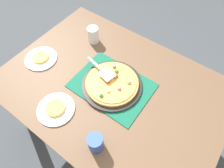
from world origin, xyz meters
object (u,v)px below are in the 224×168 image
Objects in this scene: served_slice_left at (55,108)px; pizza_server at (102,70)px; pizza at (112,83)px; cup_near at (96,143)px; served_slice_right at (40,57)px; plate_near_left at (56,109)px; plate_far_right at (41,59)px; pizza_pan at (112,85)px; cup_far at (93,35)px.

served_slice_left is 0.47× the size of pizza_server.
cup_near is at bearing -66.18° from pizza.
plate_near_left is at bearing -30.60° from served_slice_right.
pizza is 3.00× the size of served_slice_right.
cup_near is (0.69, -0.24, 0.06)m from plate_far_right.
plate_near_left is 2.00× the size of served_slice_left.
pizza reaches higher than pizza_pan.
cup_near reaches higher than plate_far_right.
plate_far_right is 0.40m from cup_far.
pizza_pan is 0.11m from pizza_server.
cup_near is (0.16, -0.35, 0.03)m from pizza.
plate_near_left is at bearing -101.59° from pizza_server.
cup_near is at bearing -19.35° from served_slice_right.
pizza_pan is 0.37m from plate_near_left.
served_slice_left is at bearing -30.60° from served_slice_right.
plate_near_left is (-0.17, -0.33, -0.01)m from pizza_pan.
served_slice_left reaches higher than pizza_pan.
served_slice_right is 0.40m from cup_far.
plate_far_right is 0.94× the size of pizza_server.
served_slice_right is 0.46m from pizza_server.
served_slice_left is (0.36, -0.21, 0.01)m from plate_far_right.
pizza_pan is 1.73× the size of plate_far_right.
pizza_server is at bearing 123.96° from cup_near.
cup_far is (-0.34, 0.24, 0.05)m from pizza_pan.
cup_far is at bearing 130.07° from cup_near.
pizza_server is (-0.10, 0.02, 0.06)m from pizza_pan.
cup_near is 0.78m from cup_far.
plate_far_right is 2.00× the size of served_slice_left.
pizza_pan is 0.54m from served_slice_right.
plate_far_right is 0.01m from served_slice_right.
served_slice_left is 1.00× the size of served_slice_right.
pizza is 0.37m from plate_near_left.
pizza_pan is 0.54m from plate_far_right.
cup_far is (-0.18, 0.57, 0.04)m from served_slice_left.
pizza_server is (0.07, 0.35, 0.05)m from served_slice_left.
plate_near_left is 0.60m from cup_far.
cup_near reaches higher than pizza.
pizza is 0.37m from served_slice_left.
pizza_pan is 0.37m from served_slice_left.
pizza_pan is 0.02m from pizza.
pizza_server is at bearing -41.65° from cup_far.
cup_far is (0.19, 0.35, 0.04)m from served_slice_right.
plate_near_left is at bearing 0.00° from served_slice_left.
cup_near is (0.16, -0.35, 0.05)m from pizza_pan.
pizza_pan is at bearing 11.95° from served_slice_right.
cup_near is (0.32, -0.03, 0.04)m from served_slice_left.
served_slice_right is (-0.53, -0.11, 0.01)m from pizza_pan.
pizza is 1.41× the size of pizza_server.
pizza_server reaches higher than plate_far_right.
pizza_server is (0.25, -0.22, 0.01)m from cup_far.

